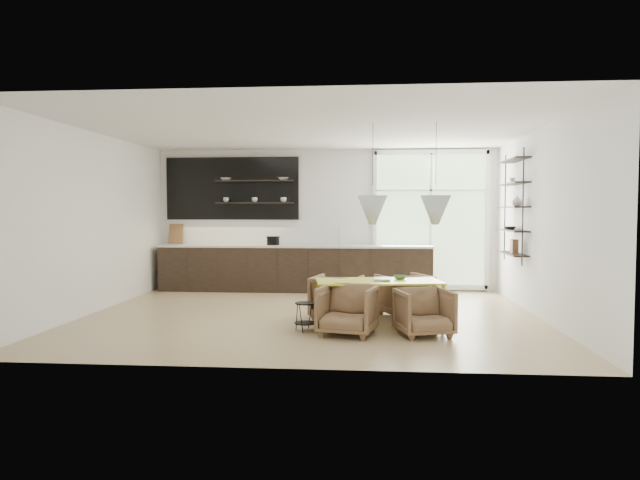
{
  "coord_description": "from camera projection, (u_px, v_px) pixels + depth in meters",
  "views": [
    {
      "loc": [
        0.89,
        -8.79,
        1.65
      ],
      "look_at": [
        0.09,
        0.6,
        1.15
      ],
      "focal_mm": 32.0,
      "sensor_mm": 36.0,
      "label": 1
    }
  ],
  "objects": [
    {
      "name": "room",
      "position": [
        350.0,
        221.0,
        9.87
      ],
      "size": [
        7.02,
        6.01,
        2.91
      ],
      "color": "tan",
      "rests_on": "ground"
    },
    {
      "name": "kitchen_run",
      "position": [
        290.0,
        262.0,
        11.61
      ],
      "size": [
        5.54,
        0.69,
        2.75
      ],
      "color": "black",
      "rests_on": "ground"
    },
    {
      "name": "right_shelving",
      "position": [
        514.0,
        210.0,
        9.71
      ],
      "size": [
        0.26,
        1.22,
        1.9
      ],
      "color": "black",
      "rests_on": "ground"
    },
    {
      "name": "dining_table",
      "position": [
        379.0,
        283.0,
        8.15
      ],
      "size": [
        1.86,
        1.04,
        0.65
      ],
      "rotation": [
        0.0,
        0.0,
        0.14
      ],
      "color": "#CCD021",
      "rests_on": "ground"
    },
    {
      "name": "armchair_back_left",
      "position": [
        337.0,
        296.0,
        8.71
      ],
      "size": [
        0.85,
        0.87,
        0.66
      ],
      "primitive_type": "imported",
      "rotation": [
        0.0,
        0.0,
        2.9
      ],
      "color": "brown",
      "rests_on": "ground"
    },
    {
      "name": "armchair_back_right",
      "position": [
        404.0,
        295.0,
        8.82
      ],
      "size": [
        0.97,
        0.97,
        0.67
      ],
      "primitive_type": "imported",
      "rotation": [
        0.0,
        0.0,
        3.61
      ],
      "color": "brown",
      "rests_on": "ground"
    },
    {
      "name": "armchair_front_left",
      "position": [
        348.0,
        310.0,
        7.52
      ],
      "size": [
        0.85,
        0.87,
        0.66
      ],
      "primitive_type": "imported",
      "rotation": [
        0.0,
        0.0,
        -0.23
      ],
      "color": "brown",
      "rests_on": "ground"
    },
    {
      "name": "armchair_front_right",
      "position": [
        424.0,
        312.0,
        7.46
      ],
      "size": [
        0.82,
        0.83,
        0.62
      ],
      "primitive_type": "imported",
      "rotation": [
        0.0,
        0.0,
        0.26
      ],
      "color": "brown",
      "rests_on": "ground"
    },
    {
      "name": "wire_stool",
      "position": [
        306.0,
        313.0,
        7.77
      ],
      "size": [
        0.31,
        0.31,
        0.39
      ],
      "rotation": [
        0.0,
        0.0,
        -0.36
      ],
      "color": "black",
      "rests_on": "ground"
    },
    {
      "name": "table_book",
      "position": [
        374.0,
        279.0,
        8.18
      ],
      "size": [
        0.24,
        0.32,
        0.03
      ],
      "primitive_type": "imported",
      "rotation": [
        0.0,
        0.0,
        -0.02
      ],
      "color": "white",
      "rests_on": "dining_table"
    },
    {
      "name": "table_bowl",
      "position": [
        400.0,
        277.0,
        8.28
      ],
      "size": [
        0.21,
        0.21,
        0.06
      ],
      "primitive_type": "imported",
      "rotation": [
        0.0,
        0.0,
        0.14
      ],
      "color": "#427145",
      "rests_on": "dining_table"
    }
  ]
}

